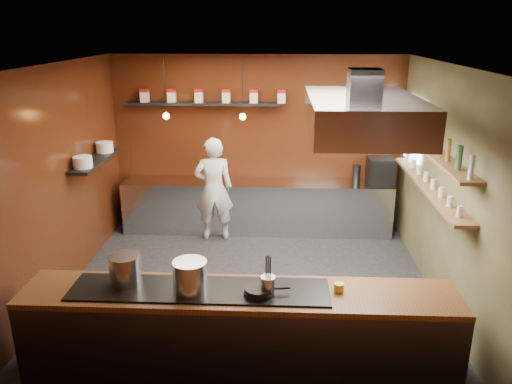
# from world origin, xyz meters

# --- Properties ---
(floor) EXTENTS (5.00, 5.00, 0.00)m
(floor) POSITION_xyz_m (0.00, 0.00, 0.00)
(floor) COLOR black
(floor) RESTS_ON ground
(back_wall) EXTENTS (5.00, 0.00, 5.00)m
(back_wall) POSITION_xyz_m (0.00, 2.50, 1.50)
(back_wall) COLOR #3B150A
(back_wall) RESTS_ON ground
(left_wall) EXTENTS (0.00, 5.00, 5.00)m
(left_wall) POSITION_xyz_m (-2.50, 0.00, 1.50)
(left_wall) COLOR #3B150A
(left_wall) RESTS_ON ground
(right_wall) EXTENTS (0.00, 5.00, 5.00)m
(right_wall) POSITION_xyz_m (2.50, 0.00, 1.50)
(right_wall) COLOR #4A4529
(right_wall) RESTS_ON ground
(ceiling) EXTENTS (5.00, 5.00, 0.00)m
(ceiling) POSITION_xyz_m (0.00, 0.00, 3.00)
(ceiling) COLOR silver
(ceiling) RESTS_ON back_wall
(window_pane) EXTENTS (0.00, 1.00, 1.00)m
(window_pane) POSITION_xyz_m (2.45, 1.70, 1.90)
(window_pane) COLOR white
(window_pane) RESTS_ON right_wall
(prep_counter) EXTENTS (4.60, 0.65, 0.90)m
(prep_counter) POSITION_xyz_m (0.00, 2.17, 0.45)
(prep_counter) COLOR silver
(prep_counter) RESTS_ON floor
(pass_counter) EXTENTS (4.40, 0.72, 0.94)m
(pass_counter) POSITION_xyz_m (-0.00, -1.60, 0.47)
(pass_counter) COLOR #38383D
(pass_counter) RESTS_ON floor
(tin_shelf) EXTENTS (2.60, 0.26, 0.04)m
(tin_shelf) POSITION_xyz_m (-0.90, 2.36, 2.20)
(tin_shelf) COLOR black
(tin_shelf) RESTS_ON back_wall
(plate_shelf) EXTENTS (0.30, 1.40, 0.04)m
(plate_shelf) POSITION_xyz_m (-2.34, 1.00, 1.55)
(plate_shelf) COLOR black
(plate_shelf) RESTS_ON left_wall
(bottle_shelf_upper) EXTENTS (0.26, 2.80, 0.04)m
(bottle_shelf_upper) POSITION_xyz_m (2.34, 0.30, 1.92)
(bottle_shelf_upper) COLOR brown
(bottle_shelf_upper) RESTS_ON right_wall
(bottle_shelf_lower) EXTENTS (0.26, 2.80, 0.04)m
(bottle_shelf_lower) POSITION_xyz_m (2.34, 0.30, 1.45)
(bottle_shelf_lower) COLOR brown
(bottle_shelf_lower) RESTS_ON right_wall
(extractor_hood) EXTENTS (1.20, 2.00, 0.72)m
(extractor_hood) POSITION_xyz_m (1.30, -0.40, 2.51)
(extractor_hood) COLOR #38383D
(extractor_hood) RESTS_ON ceiling
(pendant_left) EXTENTS (0.10, 0.10, 0.95)m
(pendant_left) POSITION_xyz_m (-1.40, 1.70, 2.15)
(pendant_left) COLOR black
(pendant_left) RESTS_ON ceiling
(pendant_right) EXTENTS (0.10, 0.10, 0.95)m
(pendant_right) POSITION_xyz_m (-0.20, 1.70, 2.15)
(pendant_right) COLOR black
(pendant_right) RESTS_ON ceiling
(storage_tins) EXTENTS (2.43, 0.13, 0.22)m
(storage_tins) POSITION_xyz_m (-0.75, 2.36, 2.33)
(storage_tins) COLOR beige
(storage_tins) RESTS_ON tin_shelf
(plate_stacks) EXTENTS (0.26, 1.16, 0.16)m
(plate_stacks) POSITION_xyz_m (-2.34, 1.00, 1.65)
(plate_stacks) COLOR white
(plate_stacks) RESTS_ON plate_shelf
(bottles) EXTENTS (0.06, 2.66, 0.24)m
(bottles) POSITION_xyz_m (2.34, 0.30, 2.06)
(bottles) COLOR silver
(bottles) RESTS_ON bottle_shelf_upper
(wine_glasses) EXTENTS (0.07, 2.37, 0.13)m
(wine_glasses) POSITION_xyz_m (2.34, 0.30, 1.53)
(wine_glasses) COLOR silver
(wine_glasses) RESTS_ON bottle_shelf_lower
(stockpot_large) EXTENTS (0.42, 0.42, 0.31)m
(stockpot_large) POSITION_xyz_m (-1.16, -1.52, 1.09)
(stockpot_large) COLOR #B0B2B7
(stockpot_large) RESTS_ON pass_counter
(stockpot_small) EXTENTS (0.41, 0.41, 0.32)m
(stockpot_small) POSITION_xyz_m (-0.48, -1.65, 1.10)
(stockpot_small) COLOR silver
(stockpot_small) RESTS_ON pass_counter
(utensil_crock) EXTENTS (0.16, 0.16, 0.19)m
(utensil_crock) POSITION_xyz_m (0.29, -1.67, 1.03)
(utensil_crock) COLOR silver
(utensil_crock) RESTS_ON pass_counter
(frying_pan) EXTENTS (0.46, 0.29, 0.07)m
(frying_pan) POSITION_xyz_m (0.20, -1.68, 0.98)
(frying_pan) COLOR black
(frying_pan) RESTS_ON pass_counter
(butter_jar) EXTENTS (0.12, 0.12, 0.09)m
(butter_jar) POSITION_xyz_m (0.99, -1.56, 0.97)
(butter_jar) COLOR yellow
(butter_jar) RESTS_ON pass_counter
(espresso_machine) EXTENTS (0.45, 0.43, 0.43)m
(espresso_machine) POSITION_xyz_m (2.10, 2.21, 1.12)
(espresso_machine) COLOR black
(espresso_machine) RESTS_ON prep_counter
(chef) EXTENTS (0.69, 0.50, 1.75)m
(chef) POSITION_xyz_m (-0.70, 1.80, 0.87)
(chef) COLOR white
(chef) RESTS_ON floor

